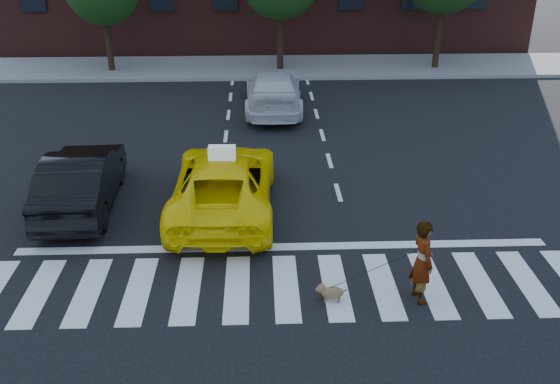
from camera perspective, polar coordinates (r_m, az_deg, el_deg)
The scene contains 10 objects.
ground at distance 12.85m, azimuth 0.56°, elevation -8.70°, with size 120.00×120.00×0.00m, color black.
crosswalk at distance 12.85m, azimuth 0.56°, elevation -8.68°, with size 13.00×2.40×0.01m, color silver.
stop_line at distance 14.20m, azimuth 0.27°, elevation -5.03°, with size 12.00×0.30×0.01m, color silver.
sidewalk_far at distance 29.00m, azimuth -1.02°, elevation 11.34°, with size 30.00×4.00×0.15m, color slate.
taxi at distance 15.57m, azimuth -5.16°, elevation 0.81°, with size 2.45×5.32×1.48m, color #FFDF05.
black_sedan at distance 16.48m, azimuth -17.71°, elevation 1.12°, with size 1.58×4.54×1.50m, color black.
white_suv at distance 23.08m, azimuth -0.61°, elevation 9.24°, with size 2.03×4.99×1.45m, color silver.
woman at distance 12.35m, azimuth 12.88°, elevation -6.20°, with size 0.63×0.42×1.74m, color #999999.
dog at distance 12.39m, azimuth 4.60°, elevation -9.10°, with size 0.62×0.33×0.35m.
taxi_sign at distance 15.03m, azimuth -5.33°, elevation 3.60°, with size 0.65×0.28×0.32m, color white.
Camera 1 is at (-0.51, -10.60, 7.26)m, focal length 40.00 mm.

